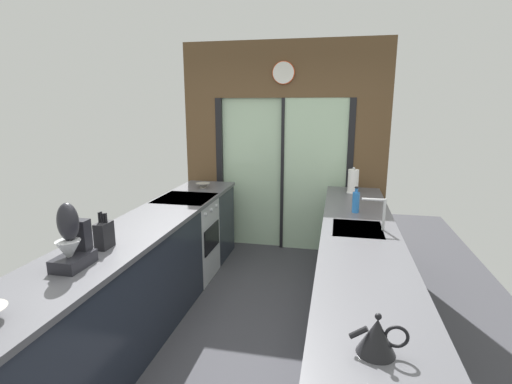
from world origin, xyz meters
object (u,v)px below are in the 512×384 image
Objects in this scene: mixing_bowl_far at (203,185)px; knife_block at (104,235)px; paper_towel_roll at (353,181)px; stand_mixer at (72,243)px; oven_range at (187,238)px; soap_bottle at (356,202)px; kettle at (377,336)px.

mixing_bowl_far is 2.05m from knife_block.
mixing_bowl_far is 1.79m from paper_towel_roll.
knife_block is at bearing -129.58° from paper_towel_roll.
stand_mixer is 1.39× the size of paper_towel_roll.
oven_range is 3.73× the size of soap_bottle.
knife_block is at bearing 154.94° from kettle.
mixing_bowl_far is 0.74× the size of kettle.
oven_range is 0.72m from mixing_bowl_far.
mixing_bowl_far is at bearing 90.00° from stand_mixer.
soap_bottle is at bearing 36.61° from knife_block.
knife_block reaches higher than oven_range.
soap_bottle is 0.83m from paper_towel_roll.
knife_block reaches higher than kettle.
mixing_bowl_far is (0.02, 0.52, 0.50)m from oven_range.
stand_mixer is at bearing -125.59° from paper_towel_roll.
oven_range is 3.03× the size of paper_towel_roll.
stand_mixer reaches higher than knife_block.
knife_block is 0.89× the size of paper_towel_roll.
soap_bottle is at bearing 42.95° from stand_mixer.
paper_towel_roll is (1.78, 2.15, 0.04)m from knife_block.
kettle is 2.16m from soap_bottle.
paper_towel_roll is at bearing 90.00° from soap_bottle.
stand_mixer is at bearing -90.00° from mixing_bowl_far.
soap_bottle is (1.80, -0.21, 0.57)m from oven_range.
soap_bottle is (1.78, 1.32, 0.01)m from knife_block.
paper_towel_roll is (1.78, 2.49, -0.03)m from stand_mixer.
paper_towel_roll reaches higher than mixing_bowl_far.
stand_mixer is at bearing -89.43° from oven_range.
soap_bottle reaches higher than kettle.
soap_bottle reaches higher than mixing_bowl_far.
stand_mixer reaches higher than soap_bottle.
paper_towel_roll is (-0.00, 2.99, 0.06)m from kettle.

